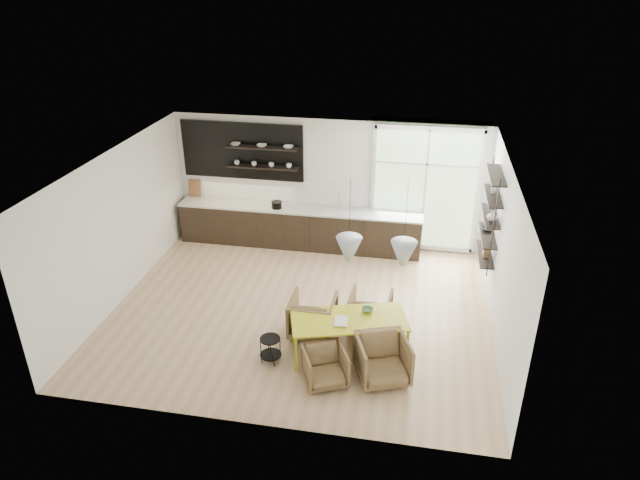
{
  "coord_description": "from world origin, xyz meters",
  "views": [
    {
      "loc": [
        2.0,
        -8.86,
        5.98
      ],
      "look_at": [
        0.26,
        0.6,
        1.21
      ],
      "focal_mm": 32.0,
      "sensor_mm": 36.0,
      "label": 1
    }
  ],
  "objects_px": {
    "armchair_front_left": "(325,366)",
    "armchair_front_right": "(383,360)",
    "dining_table": "(349,321)",
    "armchair_back_right": "(370,311)",
    "wire_stool": "(270,346)",
    "armchair_back_left": "(313,316)"
  },
  "relations": [
    {
      "from": "armchair_front_right",
      "to": "wire_stool",
      "type": "distance_m",
      "value": 1.85
    },
    {
      "from": "dining_table",
      "to": "armchair_back_left",
      "type": "xyz_separation_m",
      "value": [
        -0.7,
        0.45,
        -0.28
      ]
    },
    {
      "from": "armchair_back_right",
      "to": "armchair_front_left",
      "type": "height_order",
      "value": "armchair_back_right"
    },
    {
      "from": "armchair_back_right",
      "to": "armchair_front_left",
      "type": "bearing_deg",
      "value": 74.88
    },
    {
      "from": "dining_table",
      "to": "armchair_front_left",
      "type": "distance_m",
      "value": 0.9
    },
    {
      "from": "armchair_front_left",
      "to": "armchair_front_right",
      "type": "height_order",
      "value": "armchair_front_right"
    },
    {
      "from": "dining_table",
      "to": "armchair_front_left",
      "type": "bearing_deg",
      "value": -124.49
    },
    {
      "from": "armchair_back_left",
      "to": "armchair_back_right",
      "type": "bearing_deg",
      "value": -158.59
    },
    {
      "from": "armchair_front_left",
      "to": "wire_stool",
      "type": "xyz_separation_m",
      "value": [
        -0.97,
        0.35,
        -0.01
      ]
    },
    {
      "from": "wire_stool",
      "to": "armchair_back_left",
      "type": "bearing_deg",
      "value": 59.35
    },
    {
      "from": "wire_stool",
      "to": "armchair_front_left",
      "type": "bearing_deg",
      "value": -19.84
    },
    {
      "from": "dining_table",
      "to": "armchair_back_right",
      "type": "height_order",
      "value": "dining_table"
    },
    {
      "from": "armchair_back_right",
      "to": "dining_table",
      "type": "bearing_deg",
      "value": 74.86
    },
    {
      "from": "armchair_front_left",
      "to": "armchair_front_right",
      "type": "bearing_deg",
      "value": -9.29
    },
    {
      "from": "armchair_back_right",
      "to": "wire_stool",
      "type": "relative_size",
      "value": 1.66
    },
    {
      "from": "armchair_back_right",
      "to": "armchair_front_right",
      "type": "xyz_separation_m",
      "value": [
        0.34,
        -1.37,
        0.02
      ]
    },
    {
      "from": "armchair_back_right",
      "to": "armchair_back_left",
      "type": "bearing_deg",
      "value": 24.01
    },
    {
      "from": "dining_table",
      "to": "armchair_front_right",
      "type": "relative_size",
      "value": 2.56
    },
    {
      "from": "armchair_back_left",
      "to": "armchair_back_right",
      "type": "xyz_separation_m",
      "value": [
        0.97,
        0.37,
        -0.02
      ]
    },
    {
      "from": "wire_stool",
      "to": "armchair_front_right",
      "type": "bearing_deg",
      "value": -3.35
    },
    {
      "from": "armchair_back_left",
      "to": "armchair_front_left",
      "type": "distance_m",
      "value": 1.32
    },
    {
      "from": "armchair_back_right",
      "to": "armchair_front_left",
      "type": "xyz_separation_m",
      "value": [
        -0.53,
        -1.61,
        -0.04
      ]
    }
  ]
}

